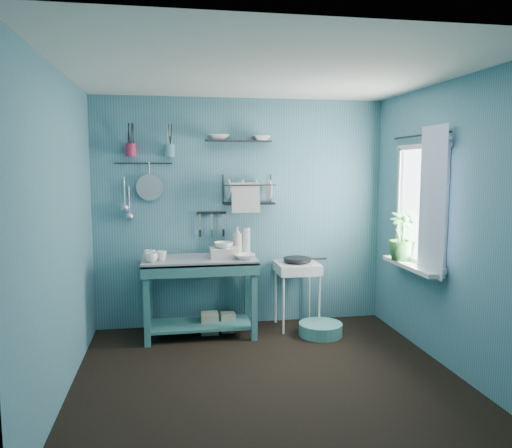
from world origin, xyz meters
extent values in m
plane|color=black|center=(0.00, 0.00, 0.00)|extent=(3.20, 3.20, 0.00)
plane|color=silver|center=(0.00, 0.00, 2.50)|extent=(3.20, 3.20, 0.00)
plane|color=#3C6D7B|center=(0.00, 1.50, 1.25)|extent=(3.20, 0.00, 3.20)
plane|color=#3C6D7B|center=(0.00, -1.50, 1.25)|extent=(3.20, 0.00, 3.20)
plane|color=#3C6D7B|center=(-1.60, 0.00, 1.25)|extent=(0.00, 3.00, 3.00)
plane|color=#3C6D7B|center=(1.60, 0.00, 1.25)|extent=(0.00, 3.00, 3.00)
cube|color=#336D6C|center=(-0.49, 1.14, 0.41)|extent=(1.24, 0.75, 0.82)
imported|color=white|center=(-0.97, 0.98, 0.87)|extent=(0.12, 0.12, 0.10)
imported|color=white|center=(-0.87, 1.08, 0.87)|extent=(0.14, 0.14, 0.09)
imported|color=white|center=(-0.99, 1.14, 0.87)|extent=(0.17, 0.17, 0.10)
cube|color=beige|center=(-0.24, 1.12, 0.87)|extent=(0.28, 0.22, 0.10)
imported|color=white|center=(-0.24, 1.12, 0.96)|extent=(0.20, 0.19, 0.06)
imported|color=beige|center=(-0.07, 1.34, 0.97)|extent=(0.12, 0.12, 0.30)
cylinder|color=silver|center=(0.03, 1.36, 0.96)|extent=(0.09, 0.09, 0.28)
imported|color=white|center=(-0.04, 0.99, 0.85)|extent=(0.22, 0.22, 0.05)
cube|color=silver|center=(0.57, 1.23, 0.36)|extent=(0.52, 0.52, 0.72)
cylinder|color=black|center=(0.57, 1.23, 0.76)|extent=(0.30, 0.30, 0.03)
cube|color=black|center=(-0.34, 1.47, 1.26)|extent=(0.32, 0.03, 0.03)
cube|color=black|center=(0.06, 1.37, 1.52)|extent=(0.57, 0.30, 0.32)
cube|color=black|center=(-0.05, 1.40, 2.03)|extent=(0.72, 0.27, 0.01)
imported|color=white|center=(-0.26, 1.40, 2.03)|extent=(0.24, 0.24, 0.06)
imported|color=white|center=(0.20, 1.40, 2.06)|extent=(0.20, 0.20, 0.05)
cylinder|color=#A11D3D|center=(-1.17, 1.42, 1.93)|extent=(0.11, 0.11, 0.13)
cylinder|color=teal|center=(-0.78, 1.42, 1.93)|extent=(0.11, 0.11, 0.13)
cylinder|color=#ACB0B4|center=(-0.99, 1.45, 1.54)|extent=(0.28, 0.03, 0.28)
cylinder|color=#ACB0B4|center=(-1.25, 1.46, 1.50)|extent=(0.01, 0.01, 0.30)
cylinder|color=#ACB0B4|center=(-1.21, 1.46, 1.41)|extent=(0.01, 0.01, 0.30)
cylinder|color=black|center=(-1.05, 1.47, 1.80)|extent=(0.60, 0.01, 0.01)
plane|color=white|center=(1.59, 0.45, 1.40)|extent=(0.00, 1.10, 1.10)
cube|color=silver|center=(1.50, 0.45, 0.81)|extent=(0.16, 0.95, 0.04)
plane|color=white|center=(1.52, 0.15, 1.45)|extent=(0.00, 1.35, 1.35)
cylinder|color=black|center=(1.54, 0.45, 2.05)|extent=(0.02, 1.05, 0.02)
imported|color=#2C6F2E|center=(1.50, 0.66, 1.07)|extent=(0.27, 0.27, 0.49)
cube|color=gray|center=(-0.39, 1.19, 0.11)|extent=(0.18, 0.18, 0.22)
cube|color=gray|center=(-0.19, 1.22, 0.10)|extent=(0.15, 0.15, 0.20)
cylinder|color=teal|center=(0.75, 0.93, 0.07)|extent=(0.46, 0.46, 0.13)
camera|label=1|loc=(-0.77, -3.95, 1.77)|focal=35.00mm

